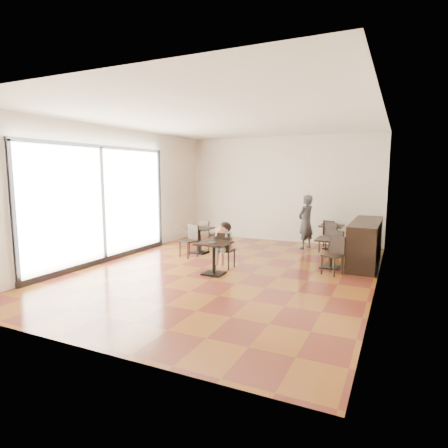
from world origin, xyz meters
The scene contains 23 objects.
floor centered at (0.00, 0.00, 0.00)m, with size 6.00×8.00×0.01m, color brown.
ceiling centered at (0.00, 0.00, 3.20)m, with size 6.00×8.00×0.01m, color silver.
wall_back centered at (0.00, 4.00, 1.60)m, with size 6.00×0.01×3.20m, color beige.
wall_front centered at (0.00, -4.00, 1.60)m, with size 6.00×0.01×3.20m, color beige.
wall_left centered at (-3.00, 0.00, 1.60)m, with size 0.01×8.00×3.20m, color beige.
wall_right centered at (3.00, 0.00, 1.60)m, with size 0.01×8.00×3.20m, color beige.
storefront_window centered at (-2.97, -0.50, 1.40)m, with size 0.04×4.50×2.60m, color white.
child_table centered at (-0.12, -0.36, 0.34)m, with size 0.64×0.64×0.68m, color black, non-canonical shape.
child_chair centered at (-0.12, 0.19, 0.41)m, with size 0.37×0.37×0.82m, color black, non-canonical shape.
child centered at (-0.12, 0.19, 0.52)m, with size 0.37×0.52×1.03m, color slate, non-canonical shape.
plate centered at (-0.12, -0.46, 0.69)m, with size 0.23×0.23×0.01m, color black.
pizza_slice centered at (-0.12, 0.00, 0.89)m, with size 0.24×0.18×0.06m, color tan, non-canonical shape.
adult_patron centered at (0.99, 3.12, 0.75)m, with size 0.55×0.36×1.50m, color #3C3B41.
cafe_table_mid centered at (1.99, 1.23, 0.33)m, with size 0.62×0.62×0.66m, color black, non-canonical shape.
cafe_table_left centered at (-1.42, 1.35, 0.34)m, with size 0.64×0.64×0.67m, color black, non-canonical shape.
cafe_table_back centered at (1.64, 3.42, 0.33)m, with size 0.62×0.62×0.66m, color black, non-canonical shape.
chair_mid_a centered at (2.12, 1.78, 0.40)m, with size 0.36×0.36×0.79m, color black, non-canonical shape.
chair_mid_b centered at (2.12, 0.68, 0.40)m, with size 0.36×0.36×0.79m, color black, non-canonical shape.
chair_left_a centered at (-1.42, 1.90, 0.40)m, with size 0.36×0.36×0.81m, color black, non-canonical shape.
chair_left_b centered at (-1.42, 0.80, 0.40)m, with size 0.36×0.36×0.81m, color black, non-canonical shape.
chair_back_a centered at (1.64, 3.50, 0.39)m, with size 0.35×0.35×0.79m, color black, non-canonical shape.
chair_back_b centered at (1.64, 2.87, 0.39)m, with size 0.35×0.35×0.79m, color black, non-canonical shape.
service_counter centered at (2.65, 2.00, 0.50)m, with size 0.60×2.40×1.00m, color black.
Camera 1 is at (3.33, -7.15, 2.12)m, focal length 30.00 mm.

